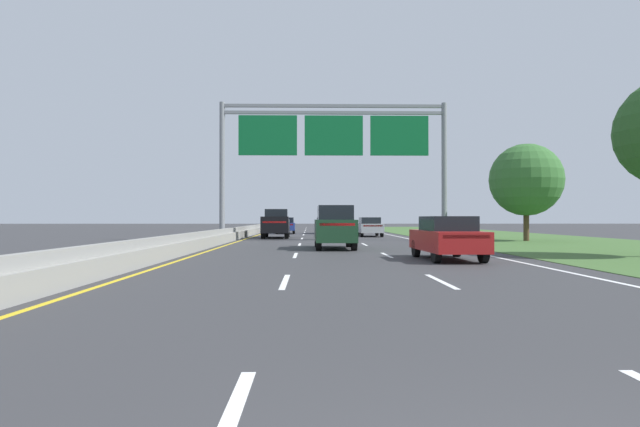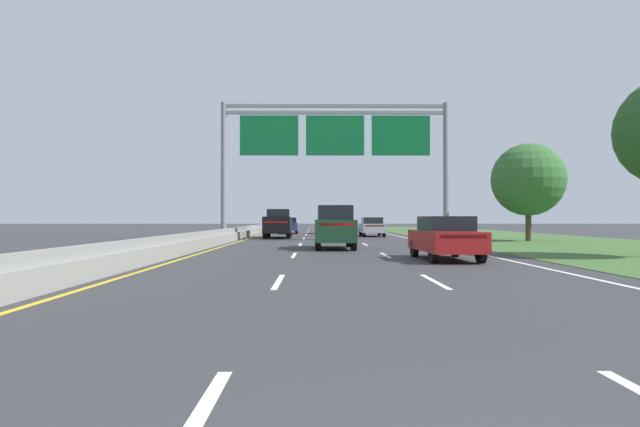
% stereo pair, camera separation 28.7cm
% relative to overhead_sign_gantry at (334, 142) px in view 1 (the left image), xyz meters
% --- Properties ---
extents(ground_plane, '(220.00, 220.00, 0.00)m').
position_rel_overhead_sign_gantry_xyz_m(ground_plane, '(-0.30, 1.80, -6.52)').
color(ground_plane, '#333335').
extents(lane_striping, '(11.96, 106.00, 0.01)m').
position_rel_overhead_sign_gantry_xyz_m(lane_striping, '(-0.30, 1.34, -6.52)').
color(lane_striping, white).
rests_on(lane_striping, ground).
extents(grass_verge_right, '(14.00, 110.00, 0.02)m').
position_rel_overhead_sign_gantry_xyz_m(grass_verge_right, '(13.65, 1.80, -6.51)').
color(grass_verge_right, '#3D602D').
rests_on(grass_verge_right, ground).
extents(median_barrier_concrete, '(0.60, 110.00, 0.85)m').
position_rel_overhead_sign_gantry_xyz_m(median_barrier_concrete, '(-6.90, 1.80, -6.17)').
color(median_barrier_concrete, gray).
rests_on(median_barrier_concrete, ground).
extents(overhead_sign_gantry, '(15.06, 0.42, 9.16)m').
position_rel_overhead_sign_gantry_xyz_m(overhead_sign_gantry, '(0.00, 0.00, 0.00)').
color(overhead_sign_gantry, gray).
rests_on(overhead_sign_gantry, ground).
extents(pickup_truck_black, '(2.11, 5.44, 2.20)m').
position_rel_overhead_sign_gantry_xyz_m(pickup_truck_black, '(-4.16, 5.78, -5.45)').
color(pickup_truck_black, black).
rests_on(pickup_truck_black, ground).
extents(car_navy_centre_lane_sedan, '(1.83, 4.40, 1.57)m').
position_rel_overhead_sign_gantry_xyz_m(car_navy_centre_lane_sedan, '(-0.11, 17.50, -5.70)').
color(car_navy_centre_lane_sedan, '#161E47').
rests_on(car_navy_centre_lane_sedan, ground).
extents(car_blue_left_lane_sedan, '(1.91, 4.44, 1.57)m').
position_rel_overhead_sign_gantry_xyz_m(car_blue_left_lane_sedan, '(-3.95, 17.05, -5.70)').
color(car_blue_left_lane_sedan, navy).
rests_on(car_blue_left_lane_sedan, ground).
extents(car_darkgreen_centre_lane_suv, '(1.93, 4.71, 2.11)m').
position_rel_overhead_sign_gantry_xyz_m(car_darkgreen_centre_lane_suv, '(-0.35, -9.00, -5.42)').
color(car_darkgreen_centre_lane_suv, '#193D23').
rests_on(car_darkgreen_centre_lane_suv, ground).
extents(car_silver_right_lane_sedan, '(1.85, 4.41, 1.57)m').
position_rel_overhead_sign_gantry_xyz_m(car_silver_right_lane_sedan, '(3.34, 8.78, -5.70)').
color(car_silver_right_lane_sedan, '#B2B5BA').
rests_on(car_silver_right_lane_sedan, ground).
extents(car_red_right_lane_sedan, '(1.95, 4.45, 1.57)m').
position_rel_overhead_sign_gantry_xyz_m(car_red_right_lane_sedan, '(3.41, -16.07, -5.70)').
color(car_red_right_lane_sedan, maroon).
rests_on(car_red_right_lane_sedan, ground).
extents(roadside_tree_mid, '(4.72, 4.72, 6.38)m').
position_rel_overhead_sign_gantry_xyz_m(roadside_tree_mid, '(12.59, -0.49, -2.51)').
color(roadside_tree_mid, '#4C3823').
rests_on(roadside_tree_mid, ground).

